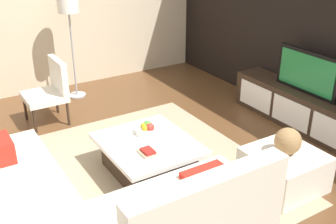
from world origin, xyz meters
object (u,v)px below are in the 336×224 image
television (307,72)px  fruit_bowl (148,129)px  coffee_table (148,156)px  accent_chair_near (51,88)px  media_console (302,110)px  book_stack (147,152)px  floor_lamp (68,9)px  ottoman (284,170)px  sectional_couch (81,212)px  decorative_ball (288,141)px

television → fruit_bowl: bearing=-97.2°
coffee_table → accent_chair_near: size_ratio=1.22×
media_console → book_stack: size_ratio=11.55×
fruit_bowl → floor_lamp: bearing=179.8°
ottoman → fruit_bowl: fruit_bowl is taller
media_console → television: (-0.00, 0.00, 0.53)m
floor_lamp → sectional_couch: bearing=-19.5°
media_console → book_stack: media_console is taller
media_console → floor_lamp: size_ratio=1.32×
media_console → accent_chair_near: bearing=-124.9°
media_console → book_stack: 2.43m
ottoman → book_stack: 1.42m
ottoman → television: bearing=125.2°
decorative_ball → television: bearing=125.2°
coffee_table → decorative_ball: 1.48m
coffee_table → accent_chair_near: (-1.83, -0.48, 0.29)m
coffee_table → book_stack: (0.22, -0.13, 0.20)m
floor_lamp → book_stack: bearing=-4.9°
book_stack → coffee_table: bearing=149.8°
sectional_couch → accent_chair_near: accent_chair_near is taller
accent_chair_near → ottoman: size_ratio=1.24×
media_console → decorative_ball: (0.87, -1.23, 0.29)m
television → accent_chair_near: bearing=-124.9°
book_stack → decorative_ball: bearing=57.7°
accent_chair_near → book_stack: bearing=13.0°
ottoman → fruit_bowl: bearing=-139.9°
accent_chair_near → ottoman: (2.80, 1.54, -0.29)m
ottoman → coffee_table: bearing=-132.3°
decorative_ball → book_stack: 1.41m
sectional_couch → floor_lamp: 3.50m
sectional_couch → fruit_bowl: bearing=125.6°
coffee_table → accent_chair_near: accent_chair_near is taller
sectional_couch → coffee_table: (-0.61, 1.00, -0.08)m
floor_lamp → book_stack: size_ratio=8.75×
media_console → floor_lamp: (-2.63, -2.19, 1.13)m
accent_chair_near → floor_lamp: (-0.69, 0.59, 0.89)m
media_console → sectional_couch: sectional_couch is taller
sectional_couch → ottoman: bearing=80.1°
coffee_table → ottoman: ottoman is taller
television → floor_lamp: (-2.63, -2.19, 0.60)m
ottoman → book_stack: book_stack is taller
television → decorative_ball: (0.87, -1.23, -0.24)m
accent_chair_near → fruit_bowl: accent_chair_near is taller
floor_lamp → media_console: bearing=39.8°
sectional_couch → book_stack: bearing=114.1°
coffee_table → floor_lamp: bearing=177.6°
sectional_couch → media_console: bearing=98.8°
book_stack → media_console: bearing=92.8°
floor_lamp → decorative_ball: (3.49, 0.96, -0.84)m
sectional_couch → book_stack: sectional_couch is taller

